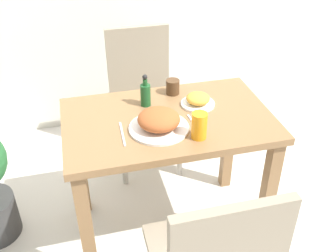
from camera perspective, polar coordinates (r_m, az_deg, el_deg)
The scene contains 10 objects.
ground_plane at distance 2.32m, azimuth -0.00°, elevation -14.18°, with size 16.00×16.00×0.00m, color beige.
dining_table at distance 1.92m, azimuth -0.00°, elevation -2.07°, with size 0.98×0.61×0.73m.
chair_far at distance 2.53m, azimuth -3.72°, elevation 5.04°, with size 0.42×0.42×0.90m.
food_plate at distance 1.74m, azimuth -1.33°, elevation 0.70°, with size 0.27×0.27×0.09m.
side_plate at distance 1.93m, azimuth 4.37°, elevation 3.75°, with size 0.17×0.17×0.06m.
drink_cup at distance 2.03m, azimuth 0.69°, elevation 5.70°, with size 0.07×0.07×0.08m.
juice_glass at distance 1.68m, azimuth 4.55°, elevation 0.06°, with size 0.07×0.07×0.12m.
sauce_bottle at distance 1.91m, azimuth -3.29°, elevation 4.71°, with size 0.05×0.05×0.17m.
fork_utensil at distance 1.74m, azimuth -6.63°, elevation -1.13°, with size 0.02×0.19×0.00m.
spoon_utensil at distance 1.80m, azimuth 3.82°, elevation 0.35°, with size 0.02×0.16×0.00m.
Camera 1 is at (-0.39, -1.52, 1.71)m, focal length 42.00 mm.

